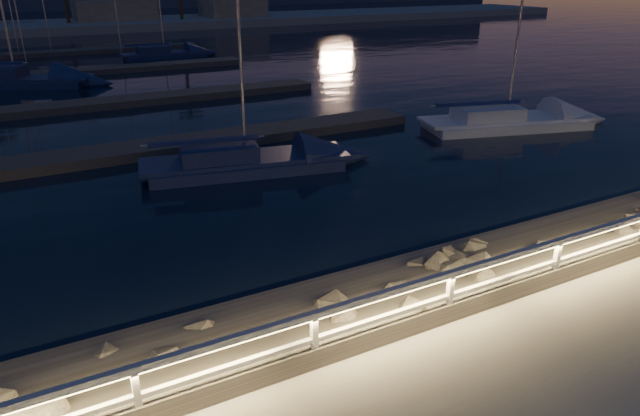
# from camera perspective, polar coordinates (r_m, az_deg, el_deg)

# --- Properties ---
(ground) EXTENTS (400.00, 400.00, 0.00)m
(ground) POSITION_cam_1_polar(r_m,az_deg,el_deg) (11.29, 8.64, -12.12)
(ground) COLOR #99958B
(ground) RESTS_ON ground
(harbor_water) EXTENTS (400.00, 440.00, 0.60)m
(harbor_water) POSITION_cam_1_polar(r_m,az_deg,el_deg) (39.62, -19.80, 10.63)
(harbor_water) COLOR black
(harbor_water) RESTS_ON ground
(guard_rail) EXTENTS (44.11, 0.12, 1.06)m
(guard_rail) POSITION_cam_1_polar(r_m,az_deg,el_deg) (10.84, 8.59, -8.87)
(guard_rail) COLOR white
(guard_rail) RESTS_ON ground
(riprap) EXTENTS (37.50, 2.72, 1.23)m
(riprap) POSITION_cam_1_polar(r_m,az_deg,el_deg) (11.51, -9.51, -13.03)
(riprap) COLOR slate
(riprap) RESTS_ON ground
(floating_docks) EXTENTS (22.00, 36.00, 0.40)m
(floating_docks) POSITION_cam_1_polar(r_m,az_deg,el_deg) (40.76, -20.22, 11.69)
(floating_docks) COLOR #5B544B
(floating_docks) RESTS_ON ground
(far_shore) EXTENTS (160.00, 14.00, 5.20)m
(far_shore) POSITION_cam_1_polar(r_m,az_deg,el_deg) (81.75, -25.41, 16.30)
(far_shore) COLOR #99958B
(far_shore) RESTS_ON ground
(sailboat_c) EXTENTS (7.98, 3.76, 13.07)m
(sailboat_c) POSITION_cam_1_polar(r_m,az_deg,el_deg) (21.65, -7.99, 4.73)
(sailboat_c) COLOR navy
(sailboat_c) RESTS_ON ground
(sailboat_d) EXTENTS (8.65, 4.56, 14.10)m
(sailboat_d) POSITION_cam_1_polar(r_m,az_deg,el_deg) (28.84, 17.80, 8.38)
(sailboat_d) COLOR silver
(sailboat_d) RESTS_ON ground
(sailboat_g) EXTENTS (9.62, 6.32, 15.99)m
(sailboat_g) POSITION_cam_1_polar(r_m,az_deg,el_deg) (42.84, -28.42, 11.24)
(sailboat_g) COLOR navy
(sailboat_g) RESTS_ON ground
(sailboat_k) EXTENTS (7.31, 2.29, 12.34)m
(sailboat_k) POSITION_cam_1_polar(r_m,az_deg,el_deg) (52.72, -15.51, 14.67)
(sailboat_k) COLOR navy
(sailboat_k) RESTS_ON ground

